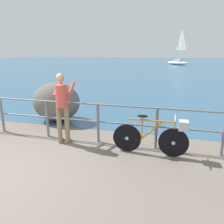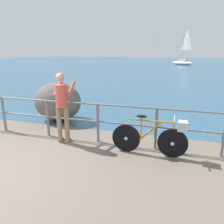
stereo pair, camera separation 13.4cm
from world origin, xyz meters
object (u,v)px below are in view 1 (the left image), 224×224
at_px(seagull, 58,78).
at_px(breakwater_boulder_main, 56,102).
at_px(bicycle, 157,135).
at_px(person_at_railing, 62,105).
at_px(sailboat, 178,61).

bearing_deg(seagull, breakwater_boulder_main, -91.40).
distance_m(bicycle, breakwater_boulder_main, 3.84).
relative_size(person_at_railing, sailboat, 0.29).
height_order(person_at_railing, breakwater_boulder_main, person_at_railing).
height_order(seagull, sailboat, sailboat).
bearing_deg(sailboat, seagull, 121.41).
distance_m(person_at_railing, breakwater_boulder_main, 2.01).
relative_size(person_at_railing, breakwater_boulder_main, 1.11).
height_order(breakwater_boulder_main, seagull, seagull).
distance_m(bicycle, sailboat, 36.95).
relative_size(bicycle, person_at_railing, 0.96).
distance_m(bicycle, seagull, 3.90).
relative_size(bicycle, sailboat, 0.28).
bearing_deg(breakwater_boulder_main, bicycle, -26.59).
distance_m(bicycle, person_at_railing, 2.38).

